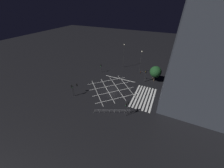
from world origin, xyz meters
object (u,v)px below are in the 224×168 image
street_tree_near (154,70)px  traffic_light_nw_cross (72,88)px  street_lamp_east (141,57)px  traffic_light_se_main (145,74)px  street_tree_far (156,72)px  traffic_light_se_cross (143,74)px  traffic_light_nw_main (76,87)px  traffic_light_sw_cross (126,107)px  traffic_light_sw_main (128,105)px  street_lamp_west (124,53)px  traffic_light_ne_main (101,66)px

street_tree_near → traffic_light_nw_cross: bearing=135.0°
street_lamp_east → street_tree_near: 7.05m
traffic_light_se_main → street_tree_near: bearing=142.0°
street_lamp_east → street_tree_far: 8.02m
traffic_light_se_cross → street_lamp_east: 7.29m
traffic_light_se_main → traffic_light_nw_main: traffic_light_se_main is taller
traffic_light_nw_main → traffic_light_se_main: bearing=-47.6°
traffic_light_se_main → traffic_light_sw_cross: 17.83m
traffic_light_sw_main → street_tree_far: street_tree_far is taller
traffic_light_se_main → traffic_light_sw_main: (-16.98, 0.44, -0.26)m
street_lamp_east → traffic_light_se_main: bearing=-151.3°
traffic_light_sw_cross → street_tree_near: street_tree_near is taller
traffic_light_sw_cross → traffic_light_nw_cross: size_ratio=1.04×
street_lamp_west → street_tree_far: size_ratio=1.76×
traffic_light_nw_main → street_tree_far: bearing=-48.7°
traffic_light_se_main → street_lamp_east: size_ratio=0.51×
traffic_light_se_cross → traffic_light_sw_cross: bearing=90.8°
traffic_light_se_main → traffic_light_nw_main: (-15.87, 17.36, -0.60)m
traffic_light_nw_main → traffic_light_ne_main: (15.67, 0.03, -0.04)m
traffic_light_sw_main → street_tree_far: size_ratio=0.73×
traffic_light_nw_main → traffic_light_ne_main: size_ratio=1.00×
street_lamp_west → street_tree_near: street_lamp_west is taller
traffic_light_se_cross → traffic_light_nw_cross: size_ratio=0.94×
traffic_light_sw_cross → traffic_light_se_cross: (18.06, 0.24, -0.21)m
traffic_light_se_main → street_tree_far: 3.71m
traffic_light_sw_main → traffic_light_nw_cross: traffic_light_sw_main is taller
traffic_light_se_main → traffic_light_nw_cross: size_ratio=1.11×
street_tree_far → traffic_light_se_main: bearing=123.9°
traffic_light_nw_cross → street_tree_far: size_ratio=0.72×
traffic_light_sw_main → street_tree_near: bearing=-8.0°
traffic_light_se_cross → street_tree_far: street_tree_far is taller
street_lamp_west → traffic_light_ne_main: bearing=141.8°
traffic_light_se_cross → street_lamp_west: (7.71, 10.11, 3.50)m
traffic_light_se_cross → traffic_light_nw_cross: traffic_light_nw_cross is taller
traffic_light_nw_main → traffic_light_se_cross: size_ratio=0.94×
traffic_light_ne_main → traffic_light_sw_main: bearing=45.3°
traffic_light_se_cross → street_tree_near: bearing=-139.1°
traffic_light_se_main → traffic_light_nw_cross: traffic_light_se_main is taller
traffic_light_sw_cross → traffic_light_nw_cross: bearing=-2.7°
traffic_light_ne_main → street_tree_far: bearing=96.3°
traffic_light_nw_cross → street_lamp_east: street_lamp_east is taller
traffic_light_nw_main → traffic_light_se_cross: 23.06m
traffic_light_sw_main → street_tree_far: 19.36m
traffic_light_nw_cross → street_tree_near: street_tree_near is taller
traffic_light_nw_cross → traffic_light_nw_main: bearing=74.5°
traffic_light_se_main → street_lamp_west: 13.89m
traffic_light_nw_main → street_lamp_west: size_ratio=0.36×
traffic_light_se_main → street_lamp_east: (6.06, 3.32, 3.23)m
traffic_light_se_cross → street_lamp_east: size_ratio=0.43×
traffic_light_se_main → traffic_light_se_cross: traffic_light_se_main is taller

